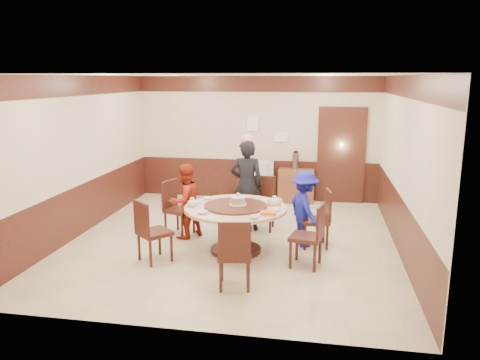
% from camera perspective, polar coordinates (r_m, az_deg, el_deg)
% --- Properties ---
extents(room, '(6.00, 6.04, 2.84)m').
position_cam_1_polar(room, '(7.90, -0.84, 0.08)').
color(room, beige).
rests_on(room, ground).
extents(banquet_table, '(1.64, 1.64, 0.78)m').
position_cam_1_polar(banquet_table, '(7.51, -0.53, -4.87)').
color(banquet_table, '#401A14').
rests_on(banquet_table, ground).
extents(chair_0, '(0.51, 0.50, 0.97)m').
position_cam_1_polar(chair_0, '(7.90, 9.26, -5.91)').
color(chair_0, '#401A14').
rests_on(chair_0, ground).
extents(chair_1, '(0.45, 0.46, 0.97)m').
position_cam_1_polar(chair_1, '(8.70, 2.74, -4.04)').
color(chair_1, '#401A14').
rests_on(chair_1, ground).
extents(chair_2, '(0.57, 0.56, 0.97)m').
position_cam_1_polar(chair_2, '(8.47, -7.50, -4.58)').
color(chair_2, '#401A14').
rests_on(chair_2, ground).
extents(chair_3, '(0.62, 0.62, 0.97)m').
position_cam_1_polar(chair_3, '(7.31, -10.48, -7.46)').
color(chair_3, '#401A14').
rests_on(chair_3, ground).
extents(chair_4, '(0.51, 0.52, 0.97)m').
position_cam_1_polar(chair_4, '(6.34, -0.66, -10.41)').
color(chair_4, '#401A14').
rests_on(chair_4, ground).
extents(chair_5, '(0.53, 0.52, 0.97)m').
position_cam_1_polar(chair_5, '(7.08, 8.19, -8.06)').
color(chair_5, '#401A14').
rests_on(chair_5, ground).
extents(person_standing, '(0.64, 0.45, 1.68)m').
position_cam_1_polar(person_standing, '(8.54, 0.82, -0.63)').
color(person_standing, black).
rests_on(person_standing, ground).
extents(person_red, '(0.78, 0.81, 1.32)m').
position_cam_1_polar(person_red, '(8.20, -6.73, -2.57)').
color(person_red, '#A62716').
rests_on(person_red, ground).
extents(person_blue, '(0.81, 0.95, 1.27)m').
position_cam_1_polar(person_blue, '(7.82, 7.90, -3.50)').
color(person_blue, '#181D9D').
rests_on(person_blue, ground).
extents(birthday_cake, '(0.28, 0.28, 0.19)m').
position_cam_1_polar(birthday_cake, '(7.45, -0.25, -2.50)').
color(birthday_cake, white).
rests_on(birthday_cake, banquet_table).
extents(teapot_left, '(0.17, 0.15, 0.13)m').
position_cam_1_polar(teapot_left, '(7.48, -5.85, -2.81)').
color(teapot_left, white).
rests_on(teapot_left, banquet_table).
extents(teapot_right, '(0.17, 0.15, 0.13)m').
position_cam_1_polar(teapot_right, '(7.56, 4.24, -2.61)').
color(teapot_right, white).
rests_on(teapot_right, banquet_table).
extents(bowl_0, '(0.14, 0.14, 0.04)m').
position_cam_1_polar(bowl_0, '(7.91, -3.96, -2.25)').
color(bowl_0, white).
rests_on(bowl_0, banquet_table).
extents(bowl_1, '(0.15, 0.15, 0.05)m').
position_cam_1_polar(bowl_1, '(6.83, 1.77, -4.56)').
color(bowl_1, white).
rests_on(bowl_1, banquet_table).
extents(bowl_2, '(0.16, 0.16, 0.04)m').
position_cam_1_polar(bowl_2, '(7.09, -4.57, -3.97)').
color(bowl_2, white).
rests_on(bowl_2, banquet_table).
extents(bowl_3, '(0.13, 0.13, 0.04)m').
position_cam_1_polar(bowl_3, '(7.22, 4.43, -3.67)').
color(bowl_3, white).
rests_on(bowl_3, banquet_table).
extents(bowl_4, '(0.15, 0.15, 0.04)m').
position_cam_1_polar(bowl_4, '(7.68, -5.45, -2.72)').
color(bowl_4, white).
rests_on(bowl_4, banquet_table).
extents(saucer_near, '(0.18, 0.18, 0.01)m').
position_cam_1_polar(saucer_near, '(6.89, -3.57, -4.56)').
color(saucer_near, white).
rests_on(saucer_near, banquet_table).
extents(saucer_far, '(0.18, 0.18, 0.01)m').
position_cam_1_polar(saucer_far, '(7.86, 3.36, -2.42)').
color(saucer_far, white).
rests_on(saucer_far, banquet_table).
extents(shrimp_platter, '(0.30, 0.20, 0.06)m').
position_cam_1_polar(shrimp_platter, '(6.99, 3.53, -4.13)').
color(shrimp_platter, white).
rests_on(shrimp_platter, banquet_table).
extents(bottle_0, '(0.06, 0.06, 0.16)m').
position_cam_1_polar(bottle_0, '(7.32, 3.53, -2.93)').
color(bottle_0, white).
rests_on(bottle_0, banquet_table).
extents(bottle_1, '(0.06, 0.06, 0.16)m').
position_cam_1_polar(bottle_1, '(7.36, 4.78, -2.86)').
color(bottle_1, white).
rests_on(bottle_1, banquet_table).
extents(tv_stand, '(0.85, 0.45, 0.50)m').
position_cam_1_polar(tv_stand, '(10.71, 1.91, -1.19)').
color(tv_stand, '#401A14').
rests_on(tv_stand, ground).
extents(television, '(0.79, 0.20, 0.45)m').
position_cam_1_polar(television, '(10.61, 1.93, 1.30)').
color(television, gray).
rests_on(television, tv_stand).
extents(side_cabinet, '(0.80, 0.40, 0.75)m').
position_cam_1_polar(side_cabinet, '(10.63, 6.85, -0.70)').
color(side_cabinet, brown).
rests_on(side_cabinet, ground).
extents(thermos, '(0.15, 0.15, 0.38)m').
position_cam_1_polar(thermos, '(10.52, 6.79, 2.31)').
color(thermos, silver).
rests_on(thermos, side_cabinet).
extents(notice_left, '(0.25, 0.00, 0.35)m').
position_cam_1_polar(notice_left, '(10.68, 1.55, 6.93)').
color(notice_left, white).
rests_on(notice_left, room).
extents(notice_right, '(0.30, 0.00, 0.22)m').
position_cam_1_polar(notice_right, '(10.64, 5.02, 5.24)').
color(notice_right, white).
rests_on(notice_right, room).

